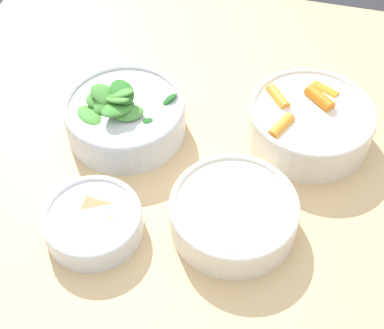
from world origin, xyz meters
TOP-DOWN VIEW (x-y plane):
  - dining_table at (0.00, 0.00)m, footprint 1.22×1.05m
  - bowl_carrots at (-0.22, 0.14)m, footprint 0.20×0.20m
  - bowl_greens at (-0.16, -0.15)m, footprint 0.19×0.19m
  - bowl_beans_hotdog at (-0.02, 0.05)m, footprint 0.18×0.18m
  - bowl_cookies at (0.03, -0.13)m, footprint 0.14×0.14m

SIDE VIEW (x-z plane):
  - dining_table at x=0.00m, z-range 0.27..1.00m
  - bowl_cookies at x=0.03m, z-range 0.73..0.78m
  - bowl_beans_hotdog at x=-0.02m, z-range 0.73..0.78m
  - bowl_carrots at x=-0.22m, z-range 0.73..0.80m
  - bowl_greens at x=-0.16m, z-range 0.72..0.82m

